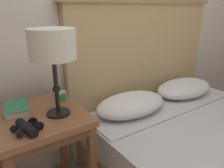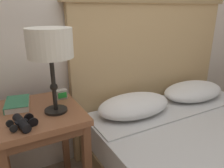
{
  "view_description": "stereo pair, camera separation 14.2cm",
  "coord_description": "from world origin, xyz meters",
  "px_view_note": "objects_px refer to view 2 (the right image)",
  "views": [
    {
      "loc": [
        -0.8,
        -0.39,
        1.23
      ],
      "look_at": [
        -0.04,
        0.71,
        0.76
      ],
      "focal_mm": 35.0,
      "sensor_mm": 36.0,
      "label": 1
    },
    {
      "loc": [
        -0.68,
        -0.46,
        1.23
      ],
      "look_at": [
        -0.04,
        0.71,
        0.76
      ],
      "focal_mm": 35.0,
      "sensor_mm": 36.0,
      "label": 2
    }
  ],
  "objects_px": {
    "book_on_nightstand": "(17,104)",
    "binoculars_pair": "(22,123)",
    "alarm_clock": "(61,94)",
    "table_lamp": "(50,46)",
    "nightstand": "(39,125)"
  },
  "relations": [
    {
      "from": "alarm_clock",
      "to": "table_lamp",
      "type": "bearing_deg",
      "value": -116.03
    },
    {
      "from": "nightstand",
      "to": "binoculars_pair",
      "type": "xyz_separation_m",
      "value": [
        -0.1,
        -0.16,
        0.12
      ]
    },
    {
      "from": "book_on_nightstand",
      "to": "alarm_clock",
      "type": "bearing_deg",
      "value": -1.01
    },
    {
      "from": "table_lamp",
      "to": "alarm_clock",
      "type": "height_order",
      "value": "table_lamp"
    },
    {
      "from": "book_on_nightstand",
      "to": "binoculars_pair",
      "type": "bearing_deg",
      "value": -91.33
    },
    {
      "from": "table_lamp",
      "to": "book_on_nightstand",
      "type": "bearing_deg",
      "value": 137.05
    },
    {
      "from": "nightstand",
      "to": "binoculars_pair",
      "type": "height_order",
      "value": "binoculars_pair"
    },
    {
      "from": "table_lamp",
      "to": "binoculars_pair",
      "type": "relative_size",
      "value": 2.87
    },
    {
      "from": "table_lamp",
      "to": "binoculars_pair",
      "type": "distance_m",
      "value": 0.42
    },
    {
      "from": "nightstand",
      "to": "table_lamp",
      "type": "bearing_deg",
      "value": -34.0
    },
    {
      "from": "table_lamp",
      "to": "alarm_clock",
      "type": "bearing_deg",
      "value": 63.97
    },
    {
      "from": "alarm_clock",
      "to": "binoculars_pair",
      "type": "bearing_deg",
      "value": -136.66
    },
    {
      "from": "book_on_nightstand",
      "to": "alarm_clock",
      "type": "xyz_separation_m",
      "value": [
        0.27,
        -0.0,
        0.01
      ]
    },
    {
      "from": "nightstand",
      "to": "alarm_clock",
      "type": "relative_size",
      "value": 9.5
    },
    {
      "from": "book_on_nightstand",
      "to": "alarm_clock",
      "type": "distance_m",
      "value": 0.27
    }
  ]
}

